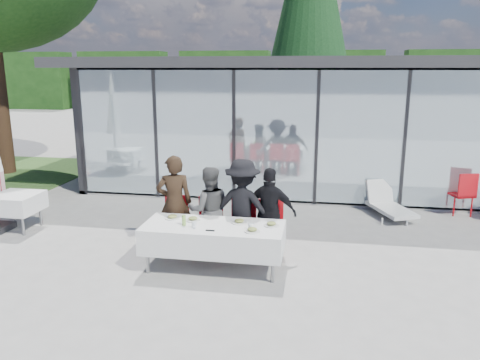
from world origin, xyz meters
name	(u,v)px	position (x,y,z in m)	size (l,w,h in m)	color
ground	(245,273)	(0.00, 0.00, 0.00)	(90.00, 90.00, 0.00)	gray
pavilion	(351,103)	(2.00, 8.16, 2.15)	(14.80, 8.80, 3.44)	gray
treeline	(279,82)	(-2.00, 28.00, 2.20)	(62.50, 2.00, 4.40)	#143310
dining_table	(213,237)	(-0.53, 0.10, 0.54)	(2.26, 0.96, 0.75)	silver
diner_a	(175,203)	(-1.40, 0.82, 0.86)	(0.63, 0.63, 1.73)	#302115
diner_chair_a	(176,220)	(-1.40, 0.84, 0.54)	(0.44, 0.44, 0.97)	#B60C13
diner_b	(209,210)	(-0.77, 0.82, 0.77)	(0.75, 0.75, 1.54)	#525252
diner_chair_b	(210,222)	(-0.77, 0.84, 0.54)	(0.44, 0.44, 0.97)	#B60C13
diner_c	(243,207)	(-0.17, 0.82, 0.85)	(1.10, 1.10, 1.70)	black
diner_chair_c	(243,224)	(-0.17, 0.84, 0.54)	(0.44, 0.44, 0.97)	#B60C13
diner_d	(270,213)	(0.31, 0.82, 0.78)	(0.91, 0.91, 1.56)	black
diner_chair_d	(270,225)	(0.31, 0.84, 0.54)	(0.44, 0.44, 0.97)	#B60C13
plate_a	(172,217)	(-1.27, 0.30, 0.78)	(0.25, 0.25, 0.07)	silver
plate_b	(193,219)	(-0.91, 0.26, 0.78)	(0.25, 0.25, 0.07)	silver
plate_c	(239,221)	(-0.13, 0.26, 0.78)	(0.25, 0.25, 0.07)	silver
plate_d	(271,224)	(0.40, 0.21, 0.78)	(0.25, 0.25, 0.07)	silver
plate_extra	(252,230)	(0.13, -0.11, 0.78)	(0.25, 0.25, 0.07)	silver
juice_bottle	(184,220)	(-0.99, 0.00, 0.83)	(0.06, 0.06, 0.16)	#80B149
drinking_glasses	(222,226)	(-0.35, -0.06, 0.80)	(0.96, 0.11, 0.10)	silver
folded_eyeglasses	(210,230)	(-0.51, -0.19, 0.76)	(0.14, 0.03, 0.01)	black
spare_table_left	(17,203)	(-4.86, 1.29, 0.55)	(0.86, 0.86, 0.74)	silver
spare_chair_b	(464,192)	(4.28, 3.79, 0.54)	(0.55, 0.55, 0.97)	#B60C13
lounger	(388,204)	(2.64, 3.55, 0.26)	(1.06, 1.46, 0.72)	silver
grass_patch	(8,172)	(-8.50, 6.00, 0.01)	(5.00, 5.00, 0.02)	#385926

